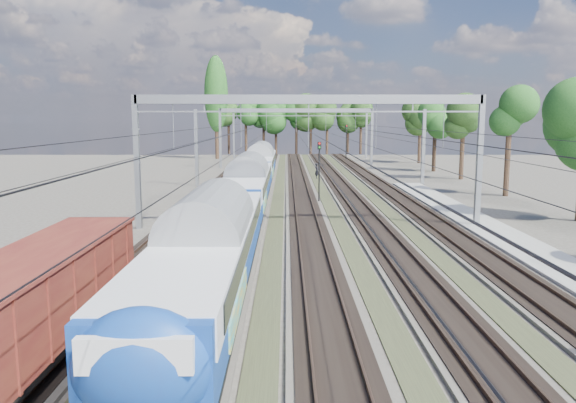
{
  "coord_description": "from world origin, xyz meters",
  "views": [
    {
      "loc": [
        -1.47,
        -7.6,
        7.4
      ],
      "look_at": [
        -1.38,
        23.69,
        2.8
      ],
      "focal_mm": 35.0,
      "sensor_mm": 36.0,
      "label": 1
    }
  ],
  "objects_px": {
    "emu_train": "(248,180)",
    "signal_far": "(346,138)",
    "signal_near": "(319,164)",
    "worker": "(317,171)",
    "freight_boxcar": "(34,302)"
  },
  "relations": [
    {
      "from": "emu_train",
      "to": "signal_far",
      "type": "xyz_separation_m",
      "value": [
        13.81,
        58.03,
        1.32
      ]
    },
    {
      "from": "emu_train",
      "to": "signal_far",
      "type": "relative_size",
      "value": 10.45
    },
    {
      "from": "signal_near",
      "to": "signal_far",
      "type": "distance_m",
      "value": 52.5
    },
    {
      "from": "worker",
      "to": "freight_boxcar",
      "type": "bearing_deg",
      "value": 166.44
    },
    {
      "from": "freight_boxcar",
      "to": "worker",
      "type": "height_order",
      "value": "freight_boxcar"
    },
    {
      "from": "worker",
      "to": "signal_far",
      "type": "relative_size",
      "value": 0.31
    },
    {
      "from": "emu_train",
      "to": "worker",
      "type": "bearing_deg",
      "value": 75.49
    },
    {
      "from": "worker",
      "to": "signal_far",
      "type": "xyz_separation_m",
      "value": [
        6.97,
        31.58,
        3.03
      ]
    },
    {
      "from": "freight_boxcar",
      "to": "worker",
      "type": "distance_m",
      "value": 54.89
    },
    {
      "from": "freight_boxcar",
      "to": "signal_near",
      "type": "distance_m",
      "value": 35.0
    },
    {
      "from": "signal_far",
      "to": "worker",
      "type": "bearing_deg",
      "value": -125.7
    },
    {
      "from": "emu_train",
      "to": "signal_near",
      "type": "relative_size",
      "value": 12.23
    },
    {
      "from": "freight_boxcar",
      "to": "emu_train",
      "type": "bearing_deg",
      "value": 80.62
    },
    {
      "from": "emu_train",
      "to": "signal_far",
      "type": "distance_m",
      "value": 59.66
    },
    {
      "from": "freight_boxcar",
      "to": "worker",
      "type": "bearing_deg",
      "value": 78.07
    }
  ]
}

